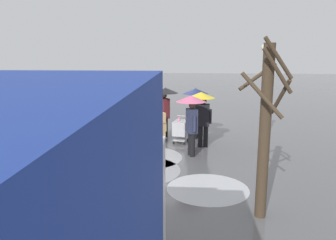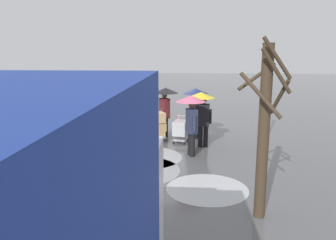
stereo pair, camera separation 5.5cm
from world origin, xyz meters
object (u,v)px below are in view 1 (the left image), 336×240
cargo_van_parked_right (92,106)px  pedestrian_white_side (196,102)px  bare_tree_near (265,127)px  hand_dolly_boxes (159,125)px  street_lamp (263,87)px  shopping_cart_vendor (181,129)px  pedestrian_far_side (191,111)px  pedestrian_black_side (165,100)px  pedestrian_pink_side (202,106)px

cargo_van_parked_right → pedestrian_white_side: bearing=169.1°
bare_tree_near → cargo_van_parked_right: bearing=-50.4°
hand_dolly_boxes → street_lamp: size_ratio=0.34×
shopping_cart_vendor → pedestrian_far_side: size_ratio=0.49×
pedestrian_far_side → shopping_cart_vendor: bearing=-75.1°
pedestrian_black_side → pedestrian_white_side: 1.32m
pedestrian_far_side → pedestrian_white_side: bearing=-93.4°
cargo_van_parked_right → street_lamp: street_lamp is taller
pedestrian_black_side → pedestrian_pink_side: bearing=138.0°
cargo_van_parked_right → pedestrian_black_side: 3.53m
cargo_van_parked_right → hand_dolly_boxes: bearing=153.9°
shopping_cart_vendor → bare_tree_near: bare_tree_near is taller
hand_dolly_boxes → bare_tree_near: 6.80m
cargo_van_parked_right → bare_tree_near: bearing=129.6°
bare_tree_near → street_lamp: 5.13m
bare_tree_near → street_lamp: street_lamp is taller
shopping_cart_vendor → pedestrian_far_side: 2.01m
hand_dolly_boxes → pedestrian_black_side: size_ratio=0.61×
pedestrian_black_side → pedestrian_white_side: same height
street_lamp → bare_tree_near: bearing=80.6°
hand_dolly_boxes → pedestrian_pink_side: bearing=162.6°
shopping_cart_vendor → hand_dolly_boxes: hand_dolly_boxes is taller
pedestrian_pink_side → bare_tree_near: bearing=103.4°
bare_tree_near → street_lamp: size_ratio=1.00×
pedestrian_far_side → hand_dolly_boxes: bearing=-50.7°
cargo_van_parked_right → pedestrian_far_side: bearing=144.9°
hand_dolly_boxes → pedestrian_white_side: pedestrian_white_side is taller
pedestrian_white_side → street_lamp: size_ratio=0.56×
shopping_cart_vendor → street_lamp: bearing=161.9°
pedestrian_far_side → pedestrian_black_side: bearing=-64.8°
cargo_van_parked_right → pedestrian_white_side: 4.83m
pedestrian_black_side → pedestrian_far_side: bearing=115.2°
hand_dolly_boxes → bare_tree_near: size_ratio=0.34×
bare_tree_near → pedestrian_far_side: bearing=-69.0°
pedestrian_far_side → cargo_van_parked_right: bearing=-35.1°
pedestrian_black_side → street_lamp: bearing=154.3°
bare_tree_near → street_lamp: bearing=-99.4°
pedestrian_far_side → bare_tree_near: bare_tree_near is taller
shopping_cart_vendor → bare_tree_near: 6.54m
cargo_van_parked_right → pedestrian_far_side: (-4.59, 3.22, 0.41)m
hand_dolly_boxes → pedestrian_far_side: 2.27m
pedestrian_pink_side → street_lamp: bearing=170.0°
pedestrian_pink_side → pedestrian_far_side: same height
hand_dolly_boxes → pedestrian_far_side: pedestrian_far_side is taller
cargo_van_parked_right → hand_dolly_boxes: cargo_van_parked_right is taller
pedestrian_pink_side → pedestrian_far_side: bearing=71.1°
pedestrian_pink_side → bare_tree_near: bare_tree_near is taller
cargo_van_parked_right → shopping_cart_vendor: cargo_van_parked_right is taller
pedestrian_white_side → cargo_van_parked_right: bearing=-10.9°
pedestrian_white_side → bare_tree_near: bare_tree_near is taller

